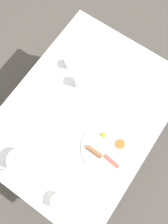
{
  "coord_description": "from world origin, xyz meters",
  "views": [
    {
      "loc": [
        -0.2,
        0.29,
        2.07
      ],
      "look_at": [
        0.0,
        0.0,
        0.78
      ],
      "focal_mm": 35.0,
      "sensor_mm": 36.0,
      "label": 1
    }
  ],
  "objects_px": {
    "creamer_jug": "(70,63)",
    "fork_by_plate": "(149,98)",
    "teapot_near": "(19,160)",
    "teacup_with_saucer_left": "(59,201)",
    "water_glass_tall": "(80,81)",
    "breakfast_plate": "(107,148)",
    "knife_by_plate": "(29,114)"
  },
  "relations": [
    {
      "from": "creamer_jug",
      "to": "fork_by_plate",
      "type": "relative_size",
      "value": 0.58
    },
    {
      "from": "teapot_near",
      "to": "teacup_with_saucer_left",
      "type": "distance_m",
      "value": 0.32
    },
    {
      "from": "water_glass_tall",
      "to": "fork_by_plate",
      "type": "relative_size",
      "value": 0.56
    },
    {
      "from": "breakfast_plate",
      "to": "teapot_near",
      "type": "distance_m",
      "value": 0.51
    },
    {
      "from": "teacup_with_saucer_left",
      "to": "creamer_jug",
      "type": "height_order",
      "value": "creamer_jug"
    },
    {
      "from": "teapot_near",
      "to": "creamer_jug",
      "type": "bearing_deg",
      "value": 29.18
    },
    {
      "from": "teacup_with_saucer_left",
      "to": "breakfast_plate",
      "type": "bearing_deg",
      "value": -98.36
    },
    {
      "from": "teapot_near",
      "to": "fork_by_plate",
      "type": "distance_m",
      "value": 0.87
    },
    {
      "from": "knife_by_plate",
      "to": "fork_by_plate",
      "type": "bearing_deg",
      "value": -137.8
    },
    {
      "from": "teapot_near",
      "to": "water_glass_tall",
      "type": "bearing_deg",
      "value": 18.58
    },
    {
      "from": "breakfast_plate",
      "to": "knife_by_plate",
      "type": "relative_size",
      "value": 1.45
    },
    {
      "from": "teacup_with_saucer_left",
      "to": "creamer_jug",
      "type": "xyz_separation_m",
      "value": [
        0.44,
        -0.72,
        0.01
      ]
    },
    {
      "from": "teapot_near",
      "to": "fork_by_plate",
      "type": "bearing_deg",
      "value": -10.26
    },
    {
      "from": "teacup_with_saucer_left",
      "to": "fork_by_plate",
      "type": "height_order",
      "value": "teacup_with_saucer_left"
    },
    {
      "from": "knife_by_plate",
      "to": "teapot_near",
      "type": "bearing_deg",
      "value": 119.72
    },
    {
      "from": "breakfast_plate",
      "to": "knife_by_plate",
      "type": "bearing_deg",
      "value": 10.69
    },
    {
      "from": "fork_by_plate",
      "to": "teapot_near",
      "type": "bearing_deg",
      "value": 61.03
    },
    {
      "from": "knife_by_plate",
      "to": "creamer_jug",
      "type": "bearing_deg",
      "value": -92.66
    },
    {
      "from": "teacup_with_saucer_left",
      "to": "creamer_jug",
      "type": "bearing_deg",
      "value": -58.77
    },
    {
      "from": "creamer_jug",
      "to": "fork_by_plate",
      "type": "bearing_deg",
      "value": -170.15
    },
    {
      "from": "fork_by_plate",
      "to": "creamer_jug",
      "type": "bearing_deg",
      "value": 9.85
    },
    {
      "from": "breakfast_plate",
      "to": "teapot_near",
      "type": "relative_size",
      "value": 1.52
    },
    {
      "from": "breakfast_plate",
      "to": "teacup_with_saucer_left",
      "type": "bearing_deg",
      "value": 81.64
    },
    {
      "from": "water_glass_tall",
      "to": "fork_by_plate",
      "type": "xyz_separation_m",
      "value": [
        -0.42,
        -0.16,
        -0.04
      ]
    },
    {
      "from": "knife_by_plate",
      "to": "breakfast_plate",
      "type": "bearing_deg",
      "value": -169.31
    },
    {
      "from": "breakfast_plate",
      "to": "fork_by_plate",
      "type": "height_order",
      "value": "breakfast_plate"
    },
    {
      "from": "water_glass_tall",
      "to": "creamer_jug",
      "type": "distance_m",
      "value": 0.14
    },
    {
      "from": "water_glass_tall",
      "to": "teacup_with_saucer_left",
      "type": "bearing_deg",
      "value": 115.63
    },
    {
      "from": "knife_by_plate",
      "to": "water_glass_tall",
      "type": "bearing_deg",
      "value": -112.54
    },
    {
      "from": "breakfast_plate",
      "to": "water_glass_tall",
      "type": "distance_m",
      "value": 0.45
    },
    {
      "from": "breakfast_plate",
      "to": "fork_by_plate",
      "type": "distance_m",
      "value": 0.42
    },
    {
      "from": "teapot_near",
      "to": "water_glass_tall",
      "type": "distance_m",
      "value": 0.6
    }
  ]
}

